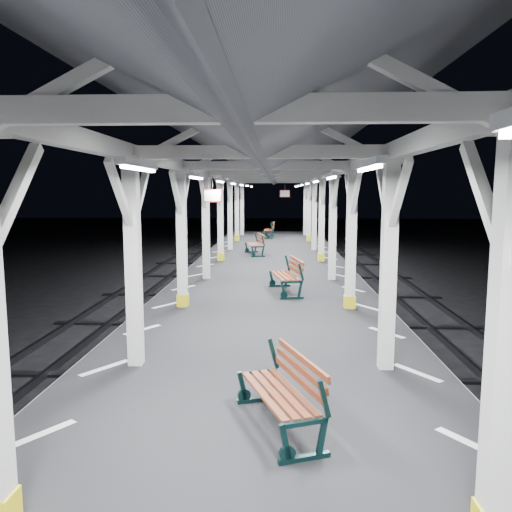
# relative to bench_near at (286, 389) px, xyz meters

# --- Properties ---
(ground) EXTENTS (120.00, 120.00, 0.00)m
(ground) POSITION_rel_bench_near_xyz_m (-0.39, 4.05, -1.46)
(ground) COLOR black
(ground) RESTS_ON ground
(platform) EXTENTS (6.00, 50.00, 1.00)m
(platform) POSITION_rel_bench_near_xyz_m (-0.39, 4.05, -0.96)
(platform) COLOR black
(platform) RESTS_ON ground
(hazard_stripes_left) EXTENTS (1.00, 48.00, 0.01)m
(hazard_stripes_left) POSITION_rel_bench_near_xyz_m (-2.84, 4.05, -0.46)
(hazard_stripes_left) COLOR silver
(hazard_stripes_left) RESTS_ON platform
(hazard_stripes_right) EXTENTS (1.00, 48.00, 0.01)m
(hazard_stripes_right) POSITION_rel_bench_near_xyz_m (2.06, 4.05, -0.46)
(hazard_stripes_right) COLOR silver
(hazard_stripes_right) RESTS_ON platform
(track_left) EXTENTS (2.20, 60.00, 0.16)m
(track_left) POSITION_rel_bench_near_xyz_m (-5.39, 4.05, -1.38)
(track_left) COLOR #2D2D33
(track_left) RESTS_ON ground
(canopy) EXTENTS (5.40, 49.00, 4.65)m
(canopy) POSITION_rel_bench_near_xyz_m (-0.39, 4.04, 3.09)
(canopy) COLOR silver
(canopy) RESTS_ON platform
(bench_near) EXTENTS (1.11, 1.71, 0.87)m
(bench_near) POSITION_rel_bench_near_xyz_m (0.00, 0.00, 0.00)
(bench_near) COLOR black
(bench_near) RESTS_ON platform
(bench_mid) EXTENTS (0.96, 1.84, 0.95)m
(bench_mid) POSITION_rel_bench_near_xyz_m (0.21, 7.93, 0.04)
(bench_mid) COLOR black
(bench_mid) RESTS_ON platform
(bench_far) EXTENTS (0.99, 1.78, 0.91)m
(bench_far) POSITION_rel_bench_near_xyz_m (-1.04, 16.20, 0.02)
(bench_far) COLOR black
(bench_far) RESTS_ON platform
(bench_extra) EXTENTS (0.71, 1.76, 0.94)m
(bench_extra) POSITION_rel_bench_near_xyz_m (-0.57, 24.24, 0.04)
(bench_extra) COLOR black
(bench_extra) RESTS_ON platform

